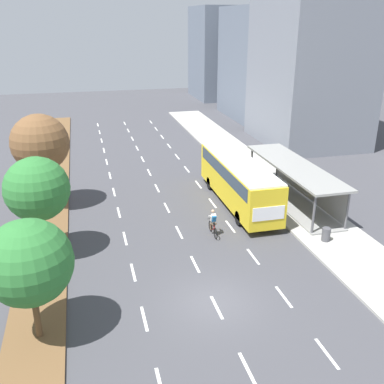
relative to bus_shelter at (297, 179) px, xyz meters
name	(u,v)px	position (x,y,z in m)	size (l,w,h in m)	color
ground_plane	(214,302)	(-9.53, -10.52, -1.87)	(140.00, 140.00, 0.00)	#424247
median_strip	(53,180)	(-17.83, 9.48, -1.81)	(2.60, 52.00, 0.12)	brown
sidewalk_right	(246,164)	(-0.28, 9.48, -1.79)	(4.50, 52.00, 0.15)	#ADAAA3
lane_divider_left	(112,183)	(-13.03, 7.60, -1.86)	(0.14, 47.23, 0.01)	white
lane_divider_center	(153,180)	(-9.53, 7.60, -1.86)	(0.14, 47.23, 0.01)	white
lane_divider_right	(192,177)	(-6.03, 7.60, -1.86)	(0.14, 47.23, 0.01)	white
bus_shelter	(297,179)	(0.00, 0.00, 0.00)	(2.90, 11.50, 2.86)	gray
bus	(238,178)	(-4.28, 0.85, 0.20)	(2.54, 11.29, 3.37)	yellow
cyclist	(213,224)	(-7.50, -3.59, -1.08)	(0.46, 1.82, 1.71)	black
median_tree_nearest	(29,263)	(-17.61, -11.14, 1.86)	(3.64, 3.64, 5.43)	brown
median_tree_second	(37,189)	(-17.75, -3.77, 2.31)	(3.60, 3.60, 5.87)	brown
median_tree_third	(40,143)	(-17.97, 3.60, 3.01)	(4.03, 4.03, 6.78)	brown
trash_bin	(326,234)	(-1.08, -6.33, -1.29)	(0.52, 0.52, 0.85)	#4C4C51
building_near_right	(314,29)	(9.09, 16.12, 10.05)	(9.71, 12.15, 23.84)	gray
building_mid_right	(268,63)	(10.31, 29.94, 5.39)	(10.36, 13.02, 14.51)	slate
building_far_right	(220,53)	(8.88, 47.34, 5.58)	(8.47, 11.08, 14.89)	slate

